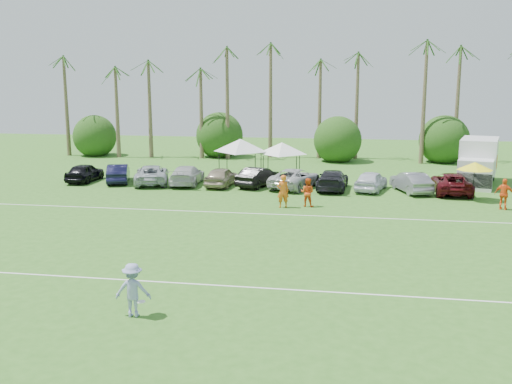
# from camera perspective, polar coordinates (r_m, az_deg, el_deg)

# --- Properties ---
(ground) EXTENTS (120.00, 120.00, 0.00)m
(ground) POSITION_cam_1_polar(r_m,az_deg,el_deg) (20.68, -12.03, -10.63)
(ground) COLOR #32671F
(ground) RESTS_ON ground
(field_lines) EXTENTS (80.00, 12.10, 0.01)m
(field_lines) POSITION_cam_1_polar(r_m,az_deg,el_deg) (27.87, -6.03, -4.77)
(field_lines) COLOR white
(field_lines) RESTS_ON ground
(palm_tree_0) EXTENTS (2.40, 2.40, 8.90)m
(palm_tree_0) POSITION_cam_1_polar(r_m,az_deg,el_deg) (63.05, -18.49, 10.33)
(palm_tree_0) COLOR brown
(palm_tree_0) RESTS_ON ground
(palm_tree_1) EXTENTS (2.40, 2.40, 9.90)m
(palm_tree_1) POSITION_cam_1_polar(r_m,az_deg,el_deg) (60.90, -14.29, 11.37)
(palm_tree_1) COLOR brown
(palm_tree_1) RESTS_ON ground
(palm_tree_2) EXTENTS (2.40, 2.40, 10.90)m
(palm_tree_2) POSITION_cam_1_polar(r_m,az_deg,el_deg) (59.10, -9.78, 12.41)
(palm_tree_2) COLOR brown
(palm_tree_2) RESTS_ON ground
(palm_tree_3) EXTENTS (2.40, 2.40, 11.90)m
(palm_tree_3) POSITION_cam_1_polar(r_m,az_deg,el_deg) (57.95, -5.97, 13.38)
(palm_tree_3) COLOR brown
(palm_tree_3) RESTS_ON ground
(palm_tree_4) EXTENTS (2.40, 2.40, 8.90)m
(palm_tree_4) POSITION_cam_1_polar(r_m,az_deg,el_deg) (56.97, -1.96, 10.87)
(palm_tree_4) COLOR brown
(palm_tree_4) RESTS_ON ground
(palm_tree_5) EXTENTS (2.40, 2.40, 9.90)m
(palm_tree_5) POSITION_cam_1_polar(r_m,az_deg,el_deg) (56.32, 2.11, 11.76)
(palm_tree_5) COLOR brown
(palm_tree_5) RESTS_ON ground
(palm_tree_6) EXTENTS (2.40, 2.40, 10.90)m
(palm_tree_6) POSITION_cam_1_polar(r_m,az_deg,el_deg) (55.96, 6.28, 12.59)
(palm_tree_6) COLOR brown
(palm_tree_6) RESTS_ON ground
(palm_tree_7) EXTENTS (2.40, 2.40, 11.90)m
(palm_tree_7) POSITION_cam_1_polar(r_m,az_deg,el_deg) (55.90, 10.51, 13.35)
(palm_tree_7) COLOR brown
(palm_tree_7) RESTS_ON ground
(palm_tree_8) EXTENTS (2.40, 2.40, 8.90)m
(palm_tree_8) POSITION_cam_1_polar(r_m,az_deg,el_deg) (56.13, 15.61, 10.49)
(palm_tree_8) COLOR brown
(palm_tree_8) RESTS_ON ground
(palm_tree_9) EXTENTS (2.40, 2.40, 9.90)m
(palm_tree_9) POSITION_cam_1_polar(r_m,az_deg,el_deg) (56.87, 20.76, 11.07)
(palm_tree_9) COLOR brown
(palm_tree_9) RESTS_ON ground
(bush_tree_0) EXTENTS (4.00, 4.00, 4.00)m
(bush_tree_0) POSITION_cam_1_polar(r_m,az_deg,el_deg) (62.88, -15.32, 5.31)
(bush_tree_0) COLOR brown
(bush_tree_0) RESTS_ON ground
(bush_tree_1) EXTENTS (4.00, 4.00, 4.00)m
(bush_tree_1) POSITION_cam_1_polar(r_m,az_deg,el_deg) (58.65, -3.66, 5.30)
(bush_tree_1) COLOR brown
(bush_tree_1) RESTS_ON ground
(bush_tree_2) EXTENTS (4.00, 4.00, 4.00)m
(bush_tree_2) POSITION_cam_1_polar(r_m,az_deg,el_deg) (57.14, 8.19, 5.06)
(bush_tree_2) COLOR brown
(bush_tree_2) RESTS_ON ground
(bush_tree_3) EXTENTS (4.00, 4.00, 4.00)m
(bush_tree_3) POSITION_cam_1_polar(r_m,az_deg,el_deg) (57.79, 18.19, 4.70)
(bush_tree_3) COLOR brown
(bush_tree_3) RESTS_ON ground
(sideline_player_a) EXTENTS (0.85, 0.69, 2.01)m
(sideline_player_a) POSITION_cam_1_polar(r_m,az_deg,el_deg) (34.64, 2.71, 0.08)
(sideline_player_a) COLOR orange
(sideline_player_a) RESTS_ON ground
(sideline_player_b) EXTENTS (0.98, 0.84, 1.77)m
(sideline_player_b) POSITION_cam_1_polar(r_m,az_deg,el_deg) (35.04, 5.16, -0.03)
(sideline_player_b) COLOR #EC511A
(sideline_player_b) RESTS_ON ground
(sideline_player_c) EXTENTS (1.20, 0.88, 1.89)m
(sideline_player_c) POSITION_cam_1_polar(r_m,az_deg,el_deg) (37.11, 23.58, -0.20)
(sideline_player_c) COLOR #F85B1B
(sideline_player_c) RESTS_ON ground
(box_truck) EXTENTS (4.03, 6.93, 3.36)m
(box_truck) POSITION_cam_1_polar(r_m,az_deg,el_deg) (45.66, 21.32, 2.98)
(box_truck) COLOR silver
(box_truck) RESTS_ON ground
(canopy_tent_left) EXTENTS (4.43, 4.43, 3.59)m
(canopy_tent_left) POSITION_cam_1_polar(r_m,az_deg,el_deg) (45.69, -1.56, 5.34)
(canopy_tent_left) COLOR black
(canopy_tent_left) RESTS_ON ground
(canopy_tent_right) EXTENTS (4.05, 4.05, 3.28)m
(canopy_tent_right) POSITION_cam_1_polar(r_m,az_deg,el_deg) (45.57, 2.62, 4.98)
(canopy_tent_right) COLOR black
(canopy_tent_right) RESTS_ON ground
(market_umbrella) EXTENTS (2.25, 2.25, 2.50)m
(market_umbrella) POSITION_cam_1_polar(r_m,az_deg,el_deg) (39.07, 21.04, 2.44)
(market_umbrella) COLOR black
(market_umbrella) RESTS_ON ground
(frisbee_player) EXTENTS (1.24, 0.83, 1.79)m
(frisbee_player) POSITION_cam_1_polar(r_m,az_deg,el_deg) (19.15, -12.21, -9.55)
(frisbee_player) COLOR #9199CD
(frisbee_player) RESTS_ON ground
(parked_car_0) EXTENTS (1.72, 4.19, 1.42)m
(parked_car_0) POSITION_cam_1_polar(r_m,az_deg,el_deg) (45.70, -16.75, 1.89)
(parked_car_0) COLOR black
(parked_car_0) RESTS_ON ground
(parked_car_1) EXTENTS (2.84, 4.56, 1.42)m
(parked_car_1) POSITION_cam_1_polar(r_m,az_deg,el_deg) (44.63, -13.61, 1.84)
(parked_car_1) COLOR black
(parked_car_1) RESTS_ON ground
(parked_car_2) EXTENTS (3.75, 5.58, 1.42)m
(parked_car_2) POSITION_cam_1_polar(r_m,az_deg,el_deg) (43.52, -10.40, 1.74)
(parked_car_2) COLOR #A4ABB1
(parked_car_2) RESTS_ON ground
(parked_car_3) EXTENTS (2.34, 5.02, 1.42)m
(parked_car_3) POSITION_cam_1_polar(r_m,az_deg,el_deg) (42.84, -6.93, 1.70)
(parked_car_3) COLOR #BBBBBB
(parked_car_3) RESTS_ON ground
(parked_car_4) EXTENTS (1.97, 4.28, 1.42)m
(parked_car_4) POSITION_cam_1_polar(r_m,az_deg,el_deg) (41.92, -3.47, 1.56)
(parked_car_4) COLOR gray
(parked_car_4) RESTS_ON ground
(parked_car_5) EXTENTS (2.89, 4.56, 1.42)m
(parked_car_5) POSITION_cam_1_polar(r_m,az_deg,el_deg) (41.74, 0.25, 1.54)
(parked_car_5) COLOR black
(parked_car_5) RESTS_ON ground
(parked_car_6) EXTENTS (3.84, 5.59, 1.42)m
(parked_car_6) POSITION_cam_1_polar(r_m,az_deg,el_deg) (41.16, 3.91, 1.38)
(parked_car_6) COLOR #BCBCBC
(parked_car_6) RESTS_ON ground
(parked_car_7) EXTENTS (2.31, 5.01, 1.42)m
(parked_car_7) POSITION_cam_1_polar(r_m,az_deg,el_deg) (40.82, 7.66, 1.22)
(parked_car_7) COLOR black
(parked_car_7) RESTS_ON ground
(parked_car_8) EXTENTS (2.71, 4.46, 1.42)m
(parked_car_8) POSITION_cam_1_polar(r_m,az_deg,el_deg) (40.87, 11.45, 1.12)
(parked_car_8) COLOR silver
(parked_car_8) RESTS_ON ground
(parked_car_9) EXTENTS (2.76, 4.56, 1.42)m
(parked_car_9) POSITION_cam_1_polar(r_m,az_deg,el_deg) (40.92, 15.23, 0.96)
(parked_car_9) COLOR gray
(parked_car_9) RESTS_ON ground
(parked_car_10) EXTENTS (2.45, 5.15, 1.42)m
(parked_car_10) POSITION_cam_1_polar(r_m,az_deg,el_deg) (41.34, 18.95, 0.85)
(parked_car_10) COLOR #4E0D14
(parked_car_10) RESTS_ON ground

